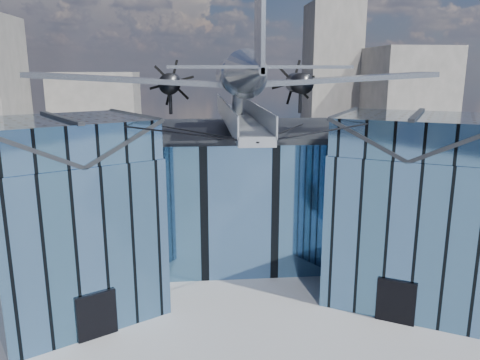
{
  "coord_description": "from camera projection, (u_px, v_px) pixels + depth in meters",
  "views": [
    {
      "loc": [
        -2.78,
        -28.29,
        14.38
      ],
      "look_at": [
        0.0,
        2.0,
        7.2
      ],
      "focal_mm": 35.0,
      "sensor_mm": 36.0,
      "label": 1
    }
  ],
  "objects": [
    {
      "name": "bg_towers",
      "position": [
        222.0,
        97.0,
        77.74
      ],
      "size": [
        77.0,
        24.5,
        26.0
      ],
      "color": "slate",
      "rests_on": "ground"
    },
    {
      "name": "museum",
      "position": [
        235.0,
        190.0,
        35.34
      ],
      "size": [
        32.88,
        24.5,
        17.6
      ],
      "color": "teal",
      "rests_on": "ground"
    },
    {
      "name": "ground_plane",
      "position": [
        243.0,
        292.0,
        30.97
      ],
      "size": [
        120.0,
        120.0,
        0.0
      ],
      "primitive_type": "plane",
      "color": "gray"
    }
  ]
}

